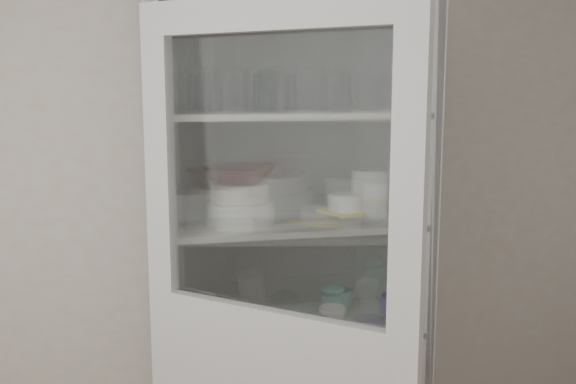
{
  "coord_description": "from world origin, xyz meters",
  "views": [
    {
      "loc": [
        -0.29,
        -1.02,
        1.74
      ],
      "look_at": [
        0.2,
        1.27,
        1.36
      ],
      "focal_mm": 40.0,
      "sensor_mm": 36.0,
      "label": 1
    }
  ],
  "objects_px": {
    "goblet_3": "(343,89)",
    "terracotta_bowl": "(240,174)",
    "plate_stack_front": "(240,213)",
    "white_ramekin": "(347,202)",
    "goblet_1": "(267,88)",
    "pantry_cabinet": "(285,296)",
    "measuring_cups": "(238,326)",
    "mug_white": "(332,319)",
    "teal_jar": "(333,303)",
    "plate_stack_back": "(192,203)",
    "mug_teal": "(340,301)",
    "goblet_0": "(209,89)",
    "white_canister": "(202,312)",
    "cream_bowl": "(240,192)",
    "grey_bowl_stack": "(369,193)",
    "cupboard_door": "(272,382)",
    "yellow_trivet": "(347,211)",
    "glass_platter": "(347,215)",
    "goblet_2": "(277,89)",
    "mug_blue": "(394,307)"
  },
  "relations": [
    {
      "from": "plate_stack_front",
      "to": "measuring_cups",
      "type": "xyz_separation_m",
      "value": [
        -0.01,
        -0.01,
        -0.42
      ]
    },
    {
      "from": "glass_platter",
      "to": "cream_bowl",
      "type": "bearing_deg",
      "value": -174.66
    },
    {
      "from": "mug_teal",
      "to": "mug_white",
      "type": "distance_m",
      "value": 0.2
    },
    {
      "from": "goblet_3",
      "to": "mug_white",
      "type": "height_order",
      "value": "goblet_3"
    },
    {
      "from": "cream_bowl",
      "to": "mug_teal",
      "type": "xyz_separation_m",
      "value": [
        0.4,
        0.09,
        -0.47
      ]
    },
    {
      "from": "goblet_3",
      "to": "terracotta_bowl",
      "type": "height_order",
      "value": "goblet_3"
    },
    {
      "from": "plate_stack_front",
      "to": "white_ramekin",
      "type": "relative_size",
      "value": 1.73
    },
    {
      "from": "mug_teal",
      "to": "measuring_cups",
      "type": "xyz_separation_m",
      "value": [
        -0.42,
        -0.1,
        -0.03
      ]
    },
    {
      "from": "terracotta_bowl",
      "to": "goblet_1",
      "type": "bearing_deg",
      "value": 52.08
    },
    {
      "from": "goblet_3",
      "to": "grey_bowl_stack",
      "type": "relative_size",
      "value": 0.9
    },
    {
      "from": "cream_bowl",
      "to": "measuring_cups",
      "type": "height_order",
      "value": "cream_bowl"
    },
    {
      "from": "terracotta_bowl",
      "to": "mug_white",
      "type": "xyz_separation_m",
      "value": [
        0.32,
        -0.09,
        -0.53
      ]
    },
    {
      "from": "mug_teal",
      "to": "plate_stack_back",
      "type": "bearing_deg",
      "value": 149.79
    },
    {
      "from": "pantry_cabinet",
      "to": "plate_stack_back",
      "type": "bearing_deg",
      "value": 166.72
    },
    {
      "from": "goblet_0",
      "to": "white_canister",
      "type": "distance_m",
      "value": 0.83
    },
    {
      "from": "goblet_2",
      "to": "goblet_3",
      "type": "height_order",
      "value": "goblet_2"
    },
    {
      "from": "goblet_0",
      "to": "mug_teal",
      "type": "relative_size",
      "value": 1.49
    },
    {
      "from": "white_canister",
      "to": "goblet_1",
      "type": "bearing_deg",
      "value": 23.71
    },
    {
      "from": "plate_stack_back",
      "to": "yellow_trivet",
      "type": "distance_m",
      "value": 0.59
    },
    {
      "from": "goblet_1",
      "to": "glass_platter",
      "type": "distance_m",
      "value": 0.57
    },
    {
      "from": "pantry_cabinet",
      "to": "white_canister",
      "type": "distance_m",
      "value": 0.33
    },
    {
      "from": "plate_stack_back",
      "to": "mug_blue",
      "type": "height_order",
      "value": "plate_stack_back"
    },
    {
      "from": "yellow_trivet",
      "to": "cream_bowl",
      "type": "bearing_deg",
      "value": -174.66
    },
    {
      "from": "pantry_cabinet",
      "to": "measuring_cups",
      "type": "height_order",
      "value": "pantry_cabinet"
    },
    {
      "from": "glass_platter",
      "to": "mug_white",
      "type": "height_order",
      "value": "glass_platter"
    },
    {
      "from": "white_ramekin",
      "to": "mug_white",
      "type": "relative_size",
      "value": 1.44
    },
    {
      "from": "goblet_2",
      "to": "white_ramekin",
      "type": "relative_size",
      "value": 1.13
    },
    {
      "from": "terracotta_bowl",
      "to": "mug_teal",
      "type": "xyz_separation_m",
      "value": [
        0.4,
        0.09,
        -0.53
      ]
    },
    {
      "from": "goblet_2",
      "to": "white_canister",
      "type": "bearing_deg",
      "value": -166.31
    },
    {
      "from": "goblet_2",
      "to": "mug_white",
      "type": "xyz_separation_m",
      "value": [
        0.16,
        -0.21,
        -0.83
      ]
    },
    {
      "from": "pantry_cabinet",
      "to": "grey_bowl_stack",
      "type": "height_order",
      "value": "pantry_cabinet"
    },
    {
      "from": "teal_jar",
      "to": "goblet_3",
      "type": "bearing_deg",
      "value": 59.54
    },
    {
      "from": "terracotta_bowl",
      "to": "measuring_cups",
      "type": "bearing_deg",
      "value": -155.36
    },
    {
      "from": "cupboard_door",
      "to": "plate_stack_back",
      "type": "bearing_deg",
      "value": 146.42
    },
    {
      "from": "glass_platter",
      "to": "pantry_cabinet",
      "type": "bearing_deg",
      "value": 162.35
    },
    {
      "from": "cream_bowl",
      "to": "mug_white",
      "type": "xyz_separation_m",
      "value": [
        0.32,
        -0.09,
        -0.47
      ]
    },
    {
      "from": "plate_stack_back",
      "to": "measuring_cups",
      "type": "bearing_deg",
      "value": -53.74
    },
    {
      "from": "white_ramekin",
      "to": "mug_white",
      "type": "distance_m",
      "value": 0.44
    },
    {
      "from": "goblet_0",
      "to": "teal_jar",
      "type": "distance_m",
      "value": 0.95
    },
    {
      "from": "yellow_trivet",
      "to": "mug_teal",
      "type": "xyz_separation_m",
      "value": [
        -0.01,
        0.05,
        -0.37
      ]
    },
    {
      "from": "goblet_0",
      "to": "white_canister",
      "type": "xyz_separation_m",
      "value": [
        -0.05,
        -0.11,
        -0.82
      ]
    },
    {
      "from": "glass_platter",
      "to": "mug_white",
      "type": "bearing_deg",
      "value": -125.05
    },
    {
      "from": "measuring_cups",
      "to": "terracotta_bowl",
      "type": "bearing_deg",
      "value": 24.64
    },
    {
      "from": "goblet_2",
      "to": "mug_teal",
      "type": "xyz_separation_m",
      "value": [
        0.24,
        -0.03,
        -0.83
      ]
    },
    {
      "from": "pantry_cabinet",
      "to": "mug_white",
      "type": "bearing_deg",
      "value": -55.83
    },
    {
      "from": "mug_white",
      "to": "goblet_0",
      "type": "bearing_deg",
      "value": 135.72
    },
    {
      "from": "grey_bowl_stack",
      "to": "white_canister",
      "type": "xyz_separation_m",
      "value": [
        -0.64,
        0.01,
        -0.43
      ]
    },
    {
      "from": "cupboard_door",
      "to": "mug_white",
      "type": "height_order",
      "value": "cupboard_door"
    },
    {
      "from": "white_ramekin",
      "to": "glass_platter",
      "type": "bearing_deg",
      "value": 0.0
    },
    {
      "from": "cream_bowl",
      "to": "white_canister",
      "type": "height_order",
      "value": "cream_bowl"
    }
  ]
}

